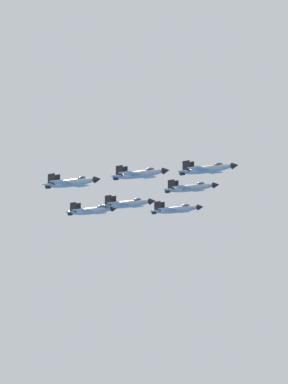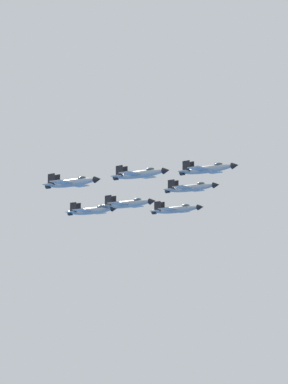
{
  "view_description": "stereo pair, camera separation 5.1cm",
  "coord_description": "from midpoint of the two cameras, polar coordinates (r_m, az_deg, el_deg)",
  "views": [
    {
      "loc": [
        -9.74,
        -243.53,
        96.98
      ],
      "look_at": [
        -11.76,
        -0.42,
        135.4
      ],
      "focal_mm": 83.82,
      "sensor_mm": 36.0,
      "label": 1
    },
    {
      "loc": [
        -9.69,
        -243.53,
        96.98
      ],
      "look_at": [
        -11.76,
        -0.42,
        135.4
      ],
      "focal_mm": 83.82,
      "sensor_mm": 36.0,
      "label": 2
    }
  ],
  "objects": [
    {
      "name": "jet_left_wingman",
      "position": [
        250.92,
        3.01,
        0.28
      ],
      "size": [
        15.74,
        13.2,
        3.83
      ],
      "rotation": [
        0.0,
        0.0,
        5.63
      ],
      "color": "#9EA3A8"
    },
    {
      "name": "jet_slot_rear",
      "position": [
        249.28,
        -1.03,
        -0.75
      ],
      "size": [
        16.25,
        14.1,
        4.01
      ],
      "rotation": [
        0.0,
        0.0,
        5.6
      ],
      "color": "#9EA3A8"
    },
    {
      "name": "jet_right_outer",
      "position": [
        232.69,
        -4.61,
        0.61
      ],
      "size": [
        16.41,
        13.73,
        3.99
      ],
      "rotation": [
        0.0,
        0.0,
        5.63
      ],
      "color": "#9EA3A8"
    },
    {
      "name": "jet_trailing",
      "position": [
        257.85,
        -3.35,
        -1.19
      ],
      "size": [
        16.03,
        13.37,
        3.9
      ],
      "rotation": [
        0.0,
        0.0,
        5.63
      ],
      "color": "#9EA3A8"
    },
    {
      "name": "jet_right_wingman",
      "position": [
        232.97,
        -0.25,
        1.16
      ],
      "size": [
        15.88,
        13.64,
        3.9
      ],
      "rotation": [
        0.0,
        0.0,
        5.61
      ],
      "color": "#9EA3A8"
    },
    {
      "name": "jet_left_outer",
      "position": [
        267.35,
        2.08,
        -1.11
      ],
      "size": [
        16.25,
        13.82,
        3.98
      ],
      "rotation": [
        0.0,
        0.0,
        5.62
      ],
      "color": "#9EA3A8"
    },
    {
      "name": "jet_lead",
      "position": [
        234.44,
        4.08,
        1.47
      ],
      "size": [
        15.79,
        13.65,
        3.89
      ],
      "rotation": [
        0.0,
        0.0,
        5.61
      ],
      "color": "#9EA3A8"
    }
  ]
}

